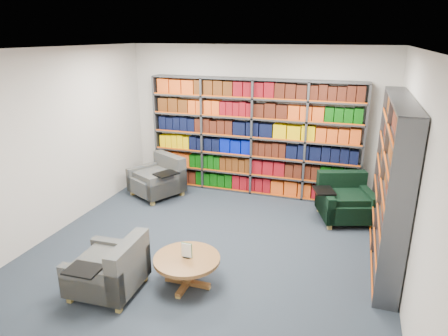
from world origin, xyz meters
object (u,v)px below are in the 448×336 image
(coffee_table, at_px, (187,263))
(chair_green_right, at_px, (344,201))
(chair_teal_front, at_px, (113,271))
(chair_teal_left, at_px, (160,179))

(coffee_table, bearing_deg, chair_green_right, 56.26)
(coffee_table, bearing_deg, chair_teal_front, -152.39)
(chair_teal_left, relative_size, chair_teal_front, 1.21)
(chair_teal_left, height_order, coffee_table, chair_teal_left)
(chair_green_right, bearing_deg, chair_teal_front, -129.95)
(chair_teal_front, distance_m, coffee_table, 0.89)
(chair_teal_front, bearing_deg, chair_green_right, 50.05)
(chair_green_right, distance_m, coffee_table, 3.14)
(chair_teal_left, relative_size, coffee_table, 1.37)
(chair_teal_left, height_order, chair_teal_front, chair_teal_left)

